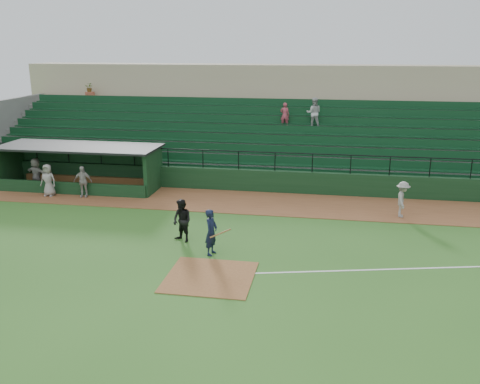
# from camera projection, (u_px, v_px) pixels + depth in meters

# --- Properties ---
(ground) EXTENTS (90.00, 90.00, 0.00)m
(ground) POSITION_uv_depth(u_px,v_px,m) (216.00, 266.00, 18.95)
(ground) COLOR #2C5E1E
(ground) RESTS_ON ground
(warning_track) EXTENTS (40.00, 4.00, 0.03)m
(warning_track) POSITION_uv_depth(u_px,v_px,m) (250.00, 202.00, 26.53)
(warning_track) COLOR brown
(warning_track) RESTS_ON ground
(home_plate_dirt) EXTENTS (3.00, 3.00, 0.03)m
(home_plate_dirt) POSITION_uv_depth(u_px,v_px,m) (210.00, 277.00, 18.00)
(home_plate_dirt) COLOR brown
(home_plate_dirt) RESTS_ON ground
(foul_line) EXTENTS (17.49, 4.44, 0.01)m
(foul_line) POSITION_uv_depth(u_px,v_px,m) (440.00, 268.00, 18.75)
(foul_line) COLOR white
(foul_line) RESTS_ON ground
(stadium_structure) EXTENTS (38.00, 13.08, 6.40)m
(stadium_structure) POSITION_uv_depth(u_px,v_px,m) (270.00, 132.00, 33.92)
(stadium_structure) COLOR #103218
(stadium_structure) RESTS_ON ground
(dugout) EXTENTS (8.90, 3.20, 2.42)m
(dugout) POSITION_uv_depth(u_px,v_px,m) (84.00, 163.00, 29.28)
(dugout) COLOR #103218
(dugout) RESTS_ON ground
(batter_at_plate) EXTENTS (1.07, 0.73, 1.80)m
(batter_at_plate) POSITION_uv_depth(u_px,v_px,m) (211.00, 232.00, 19.74)
(batter_at_plate) COLOR black
(batter_at_plate) RESTS_ON ground
(umpire) EXTENTS (1.08, 1.01, 1.77)m
(umpire) POSITION_uv_depth(u_px,v_px,m) (182.00, 221.00, 21.06)
(umpire) COLOR black
(umpire) RESTS_ON ground
(runner) EXTENTS (0.73, 1.14, 1.68)m
(runner) POSITION_uv_depth(u_px,v_px,m) (403.00, 199.00, 24.05)
(runner) COLOR gray
(runner) RESTS_ON warning_track
(dugout_player_a) EXTENTS (1.02, 0.54, 1.66)m
(dugout_player_a) POSITION_uv_depth(u_px,v_px,m) (83.00, 181.00, 27.25)
(dugout_player_a) COLOR #A9A39E
(dugout_player_a) RESTS_ON warning_track
(dugout_player_b) EXTENTS (0.85, 0.56, 1.71)m
(dugout_player_b) POSITION_uv_depth(u_px,v_px,m) (48.00, 180.00, 27.41)
(dugout_player_b) COLOR gray
(dugout_player_b) RESTS_ON warning_track
(dugout_player_c) EXTENTS (1.67, 0.96, 1.72)m
(dugout_player_c) POSITION_uv_depth(u_px,v_px,m) (36.00, 173.00, 28.88)
(dugout_player_c) COLOR #A49E99
(dugout_player_c) RESTS_ON warning_track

